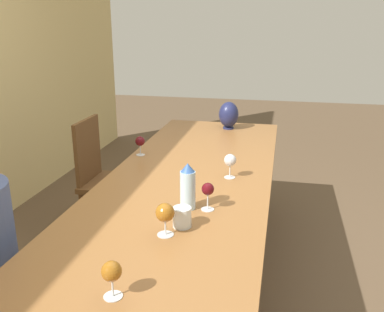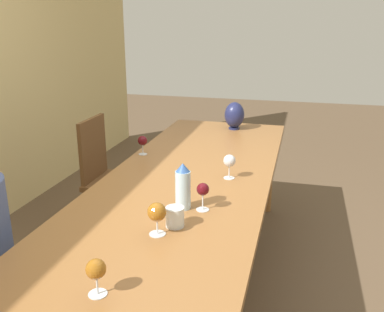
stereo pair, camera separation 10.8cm
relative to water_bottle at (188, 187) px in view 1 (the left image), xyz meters
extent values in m
plane|color=brown|center=(0.30, 0.09, -0.88)|extent=(14.00, 14.00, 0.00)
cube|color=#936033|center=(0.30, 0.09, -0.13)|extent=(3.11, 0.96, 0.04)
cylinder|color=#936033|center=(1.75, -0.29, -0.52)|extent=(0.07, 0.07, 0.73)
cylinder|color=#936033|center=(1.75, 0.47, -0.52)|extent=(0.07, 0.07, 0.73)
cylinder|color=silver|center=(0.00, 0.00, -0.02)|extent=(0.08, 0.08, 0.19)
cone|color=#33599E|center=(0.00, 0.00, 0.10)|extent=(0.07, 0.07, 0.04)
cylinder|color=silver|center=(-0.19, -0.02, -0.07)|extent=(0.08, 0.08, 0.09)
cylinder|color=#1E234C|center=(1.63, 0.01, -0.11)|extent=(0.09, 0.09, 0.01)
ellipsoid|color=#1E234C|center=(1.63, 0.01, 0.01)|extent=(0.16, 0.16, 0.21)
cylinder|color=silver|center=(-0.29, 0.03, -0.11)|extent=(0.07, 0.07, 0.00)
cylinder|color=silver|center=(-0.29, 0.03, -0.08)|extent=(0.01, 0.01, 0.07)
sphere|color=#995B19|center=(-0.29, 0.03, -0.01)|extent=(0.08, 0.08, 0.08)
cylinder|color=silver|center=(0.00, -0.10, -0.11)|extent=(0.06, 0.06, 0.00)
cylinder|color=silver|center=(0.00, -0.10, -0.07)|extent=(0.01, 0.01, 0.08)
sphere|color=#510C14|center=(0.00, -0.10, 0.00)|extent=(0.06, 0.06, 0.06)
cylinder|color=silver|center=(0.77, 0.50, -0.11)|extent=(0.06, 0.06, 0.00)
cylinder|color=silver|center=(0.77, 0.50, -0.08)|extent=(0.01, 0.01, 0.07)
sphere|color=#510C14|center=(0.77, 0.50, -0.01)|extent=(0.07, 0.07, 0.07)
cylinder|color=silver|center=(-0.74, 0.09, -0.11)|extent=(0.07, 0.07, 0.00)
cylinder|color=silver|center=(-0.74, 0.09, -0.08)|extent=(0.01, 0.01, 0.07)
sphere|color=#995B19|center=(-0.74, 0.09, -0.02)|extent=(0.07, 0.07, 0.07)
cylinder|color=silver|center=(0.47, -0.15, -0.11)|extent=(0.06, 0.06, 0.00)
cylinder|color=silver|center=(0.47, -0.15, -0.07)|extent=(0.01, 0.01, 0.07)
sphere|color=silver|center=(0.47, -0.15, -0.01)|extent=(0.07, 0.07, 0.07)
cube|color=brown|center=(1.06, 0.84, -0.46)|extent=(0.44, 0.44, 0.04)
cube|color=brown|center=(1.06, 1.04, -0.20)|extent=(0.40, 0.03, 0.48)
cylinder|color=brown|center=(0.87, 0.65, -0.68)|extent=(0.04, 0.04, 0.40)
cylinder|color=brown|center=(1.25, 0.65, -0.68)|extent=(0.04, 0.04, 0.40)
cylinder|color=brown|center=(0.87, 1.03, -0.68)|extent=(0.04, 0.04, 0.40)
cylinder|color=brown|center=(1.25, 1.03, -0.68)|extent=(0.04, 0.04, 0.40)
camera|label=1|loc=(-1.87, -0.42, 0.77)|focal=40.00mm
camera|label=2|loc=(-1.84, -0.53, 0.77)|focal=40.00mm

